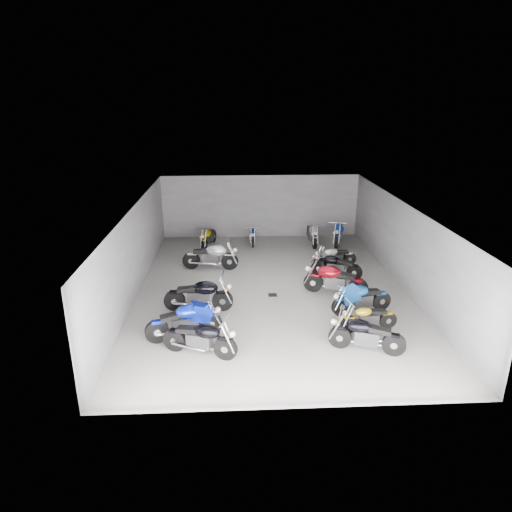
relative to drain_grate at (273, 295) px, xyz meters
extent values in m
plane|color=gray|center=(0.00, 0.50, -0.01)|extent=(14.00, 14.00, 0.00)
cube|color=gray|center=(0.00, 7.50, 1.59)|extent=(10.00, 0.10, 3.20)
cube|color=gray|center=(-5.00, 0.50, 1.59)|extent=(0.10, 14.00, 3.20)
cube|color=gray|center=(5.00, 0.50, 1.59)|extent=(0.10, 14.00, 3.20)
cube|color=black|center=(0.00, 0.50, 3.21)|extent=(10.00, 14.00, 0.04)
cube|color=black|center=(0.00, 0.00, 0.00)|extent=(0.32, 0.32, 0.01)
cylinder|color=black|center=(-1.69, -4.28, 0.34)|extent=(0.69, 0.37, 0.69)
cylinder|color=black|center=(-3.14, -3.73, 0.34)|extent=(0.70, 0.39, 0.69)
cube|color=#2D2D30|center=(-2.42, -4.01, 0.44)|extent=(0.77, 0.55, 0.43)
ellipsoid|color=black|center=(-2.19, -4.09, 0.79)|extent=(0.83, 0.66, 0.39)
cube|color=black|center=(-2.74, -3.88, 0.74)|extent=(0.72, 0.51, 0.20)
cylinder|color=black|center=(-2.15, -2.81, 0.35)|extent=(0.73, 0.33, 0.72)
cylinder|color=black|center=(-3.72, -3.24, 0.35)|extent=(0.74, 0.35, 0.72)
cube|color=#2D2D30|center=(-2.94, -3.03, 0.47)|extent=(0.79, 0.52, 0.45)
ellipsoid|color=#0B209F|center=(-2.70, -2.96, 0.83)|extent=(0.85, 0.63, 0.40)
cube|color=black|center=(-3.28, -3.12, 0.78)|extent=(0.74, 0.48, 0.20)
cylinder|color=black|center=(-1.82, -1.18, 0.36)|extent=(0.73, 0.19, 0.72)
cylinder|color=black|center=(-3.46, -1.09, 0.36)|extent=(0.73, 0.21, 0.72)
cube|color=#2D2D30|center=(-2.64, -1.13, 0.47)|extent=(0.75, 0.38, 0.45)
ellipsoid|color=black|center=(-2.39, -1.15, 0.83)|extent=(0.79, 0.49, 0.41)
cube|color=black|center=(-3.00, -1.11, 0.79)|extent=(0.71, 0.35, 0.21)
cylinder|color=black|center=(-1.59, 2.73, 0.36)|extent=(0.74, 0.23, 0.73)
cylinder|color=black|center=(-3.22, 2.93, 0.36)|extent=(0.74, 0.26, 0.73)
cube|color=#2D2D30|center=(-2.41, 2.83, 0.47)|extent=(0.77, 0.43, 0.45)
ellipsoid|color=#ADACB3|center=(-2.16, 2.80, 0.83)|extent=(0.82, 0.54, 0.41)
cube|color=black|center=(-2.77, 2.87, 0.79)|extent=(0.73, 0.40, 0.21)
cylinder|color=black|center=(1.63, -3.81, 0.33)|extent=(0.68, 0.34, 0.67)
cylinder|color=black|center=(3.06, -4.29, 0.33)|extent=(0.68, 0.36, 0.67)
cube|color=#2D2D30|center=(2.34, -4.05, 0.43)|extent=(0.74, 0.52, 0.42)
ellipsoid|color=black|center=(2.13, -3.98, 0.77)|extent=(0.81, 0.62, 0.38)
cube|color=black|center=(2.66, -4.16, 0.73)|extent=(0.70, 0.48, 0.19)
cylinder|color=black|center=(2.13, -2.95, 0.28)|extent=(0.58, 0.21, 0.57)
cylinder|color=black|center=(3.40, -2.73, 0.28)|extent=(0.59, 0.23, 0.57)
cube|color=#2D2D30|center=(2.76, -2.84, 0.37)|extent=(0.62, 0.36, 0.36)
ellipsoid|color=gold|center=(2.57, -2.87, 0.65)|extent=(0.66, 0.45, 0.32)
cube|color=black|center=(3.04, -2.79, 0.62)|extent=(0.58, 0.34, 0.16)
cylinder|color=black|center=(2.14, -1.79, 0.33)|extent=(0.68, 0.30, 0.67)
cylinder|color=black|center=(3.61, -1.41, 0.33)|extent=(0.69, 0.32, 0.67)
cube|color=#2D2D30|center=(2.87, -1.60, 0.43)|extent=(0.74, 0.47, 0.42)
ellipsoid|color=#1752A4|center=(2.65, -1.65, 0.77)|extent=(0.79, 0.58, 0.38)
cube|color=black|center=(3.20, -1.51, 0.73)|extent=(0.69, 0.44, 0.19)
cylinder|color=black|center=(1.55, 0.27, 0.36)|extent=(0.73, 0.41, 0.73)
cylinder|color=black|center=(3.07, -0.36, 0.36)|extent=(0.74, 0.44, 0.73)
cube|color=#2D2D30|center=(2.31, -0.05, 0.47)|extent=(0.81, 0.60, 0.46)
ellipsoid|color=maroon|center=(2.08, 0.05, 0.84)|extent=(0.89, 0.72, 0.41)
cube|color=black|center=(2.65, -0.19, 0.79)|extent=(0.76, 0.56, 0.21)
cylinder|color=black|center=(2.04, 1.85, 0.31)|extent=(0.64, 0.35, 0.64)
cylinder|color=black|center=(3.38, 1.32, 0.31)|extent=(0.65, 0.37, 0.64)
cube|color=#2D2D30|center=(2.71, 1.59, 0.41)|extent=(0.71, 0.52, 0.40)
ellipsoid|color=black|center=(2.51, 1.67, 0.73)|extent=(0.78, 0.62, 0.36)
cube|color=black|center=(3.01, 1.47, 0.69)|extent=(0.67, 0.48, 0.18)
cylinder|color=black|center=(2.24, 2.53, 0.30)|extent=(0.62, 0.30, 0.61)
cylinder|color=black|center=(3.57, 2.93, 0.30)|extent=(0.63, 0.31, 0.61)
cube|color=#2D2D30|center=(2.90, 2.73, 0.40)|extent=(0.68, 0.45, 0.38)
ellipsoid|color=#B5B4B9|center=(2.70, 2.67, 0.70)|extent=(0.73, 0.55, 0.34)
cube|color=black|center=(3.20, 2.82, 0.66)|extent=(0.64, 0.42, 0.17)
cylinder|color=black|center=(-2.80, 5.27, 0.30)|extent=(0.28, 0.63, 0.62)
cylinder|color=black|center=(-2.43, 6.61, 0.30)|extent=(0.30, 0.63, 0.62)
cube|color=#2D2D30|center=(-2.62, 5.94, 0.40)|extent=(0.44, 0.68, 0.38)
ellipsoid|color=#C2BA0D|center=(-2.67, 5.74, 0.71)|extent=(0.54, 0.73, 0.35)
cube|color=black|center=(-2.54, 6.24, 0.67)|extent=(0.41, 0.64, 0.18)
cylinder|color=black|center=(-0.48, 5.66, 0.28)|extent=(0.14, 0.57, 0.56)
cylinder|color=black|center=(-0.42, 6.94, 0.28)|extent=(0.16, 0.57, 0.56)
cube|color=#2D2D30|center=(-0.45, 6.30, 0.36)|extent=(0.29, 0.58, 0.35)
ellipsoid|color=navy|center=(-0.46, 6.10, 0.65)|extent=(0.38, 0.62, 0.32)
cube|color=black|center=(-0.44, 6.58, 0.61)|extent=(0.27, 0.55, 0.16)
cylinder|color=black|center=(2.48, 5.29, 0.33)|extent=(0.14, 0.68, 0.68)
cylinder|color=black|center=(2.48, 6.83, 0.33)|extent=(0.16, 0.68, 0.68)
cube|color=#2D2D30|center=(2.48, 6.06, 0.44)|extent=(0.32, 0.69, 0.43)
ellipsoid|color=#B2B3BA|center=(2.48, 5.83, 0.78)|extent=(0.43, 0.73, 0.38)
cube|color=black|center=(2.48, 6.40, 0.74)|extent=(0.30, 0.65, 0.19)
cylinder|color=black|center=(3.55, 5.31, 0.36)|extent=(0.37, 0.73, 0.72)
cylinder|color=black|center=(4.08, 6.86, 0.36)|extent=(0.40, 0.74, 0.72)
cube|color=#2D2D30|center=(3.82, 6.08, 0.47)|extent=(0.56, 0.81, 0.45)
ellipsoid|color=#0D3596|center=(3.74, 5.85, 0.83)|extent=(0.68, 0.87, 0.41)
cube|color=black|center=(3.93, 6.43, 0.79)|extent=(0.52, 0.75, 0.21)
camera|label=1|loc=(-1.41, -15.38, 6.95)|focal=32.00mm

